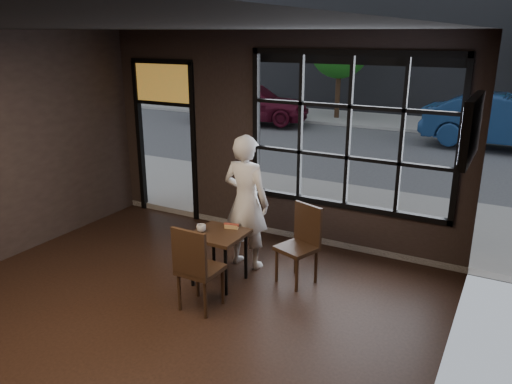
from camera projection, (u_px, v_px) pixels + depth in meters
The scene contains 16 objects.
floor at pixel (124, 346), 5.27m from camera, with size 6.00×7.00×0.02m, color black.
ceiling at pixel (93, 26), 4.29m from camera, with size 6.00×7.00×0.02m, color black.
wall_right at pixel (436, 270), 3.42m from camera, with size 0.04×7.00×3.20m, color black.
window_frame at pixel (349, 132), 7.11m from camera, with size 3.06×0.12×2.28m, color black.
stained_transom at pixel (163, 83), 8.44m from camera, with size 1.20×0.06×0.70m, color orange.
street_asphalt at pixel (453, 98), 25.36m from camera, with size 60.00×41.00×0.04m, color #545456.
cafe_table at pixel (219, 257), 6.52m from camera, with size 0.65×0.65×0.71m, color black.
chair_near at pixel (200, 267), 5.86m from camera, with size 0.46×0.46×1.06m, color black.
chair_window at pixel (297, 246), 6.46m from camera, with size 0.45×0.45×1.04m, color black.
man at pixel (246, 202), 6.84m from camera, with size 0.69×0.45×1.88m, color silver.
hotdog at pixel (232, 226), 6.55m from camera, with size 0.20×0.08×0.06m, color tan, non-canonical shape.
cup at pixel (201, 228), 6.43m from camera, with size 0.12×0.12×0.10m, color silver.
tv at pixel (472, 129), 5.01m from camera, with size 0.13×1.12×0.66m, color black.
navy_car at pixel (505, 121), 13.77m from camera, with size 1.53×4.38×1.44m, color navy.
maroon_car at pixel (250, 102), 17.73m from camera, with size 1.69×4.19×1.43m, color #4A0C1C.
tree_left at pixel (340, 48), 18.06m from camera, with size 2.18×2.18×3.71m.
Camera 1 is at (3.39, -3.31, 3.16)m, focal length 35.00 mm.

